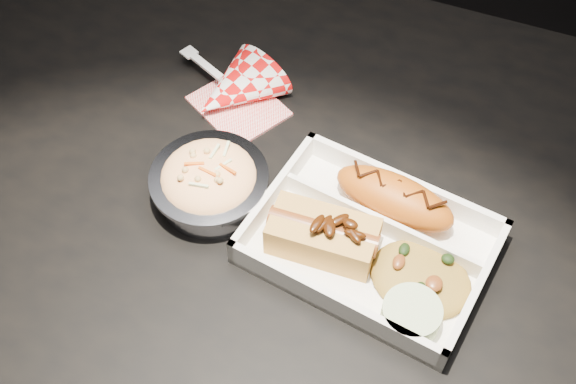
# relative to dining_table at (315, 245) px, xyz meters

# --- Properties ---
(dining_table) EXTENTS (1.20, 0.80, 0.75)m
(dining_table) POSITION_rel_dining_table_xyz_m (0.00, 0.00, 0.00)
(dining_table) COLOR black
(dining_table) RESTS_ON ground
(food_tray) EXTENTS (0.27, 0.21, 0.04)m
(food_tray) POSITION_rel_dining_table_xyz_m (0.07, -0.04, 0.10)
(food_tray) COLOR white
(food_tray) RESTS_ON dining_table
(fried_pastry) EXTENTS (0.15, 0.08, 0.05)m
(fried_pastry) POSITION_rel_dining_table_xyz_m (0.08, 0.02, 0.12)
(fried_pastry) COLOR #BE5913
(fried_pastry) RESTS_ON food_tray
(hotdog) EXTENTS (0.12, 0.06, 0.06)m
(hotdog) POSITION_rel_dining_table_xyz_m (0.03, -0.06, 0.12)
(hotdog) COLOR #C79244
(hotdog) RESTS_ON food_tray
(fried_rice_mound) EXTENTS (0.12, 0.11, 0.03)m
(fried_rice_mound) POSITION_rel_dining_table_xyz_m (0.14, -0.06, 0.11)
(fried_rice_mound) COLOR #A77F30
(fried_rice_mound) RESTS_ON food_tray
(cupcake_liner) EXTENTS (0.06, 0.06, 0.03)m
(cupcake_liner) POSITION_rel_dining_table_xyz_m (0.14, -0.11, 0.11)
(cupcake_liner) COLOR #B8CC9A
(cupcake_liner) RESTS_ON food_tray
(foil_coleslaw_cup) EXTENTS (0.13, 0.13, 0.07)m
(foil_coleslaw_cup) POSITION_rel_dining_table_xyz_m (-0.12, -0.04, 0.12)
(foil_coleslaw_cup) COLOR silver
(foil_coleslaw_cup) RESTS_ON dining_table
(napkin_fork) EXTENTS (0.17, 0.15, 0.10)m
(napkin_fork) POSITION_rel_dining_table_xyz_m (-0.16, 0.11, 0.11)
(napkin_fork) COLOR red
(napkin_fork) RESTS_ON dining_table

